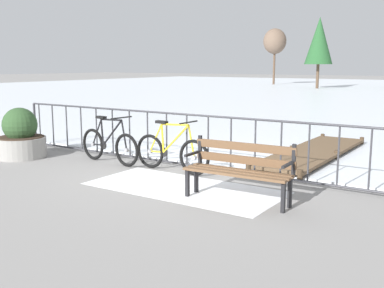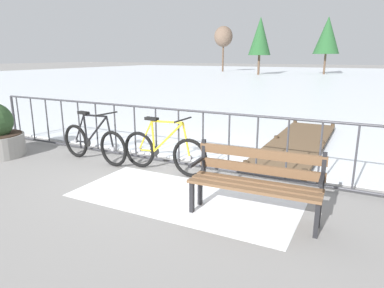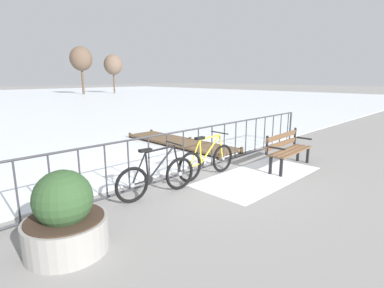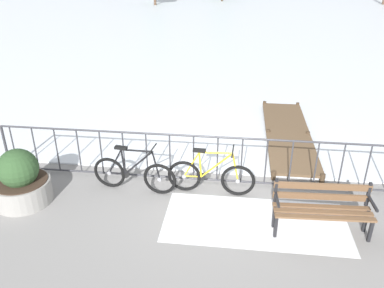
{
  "view_description": "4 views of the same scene",
  "coord_description": "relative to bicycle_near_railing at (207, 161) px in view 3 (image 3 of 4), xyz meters",
  "views": [
    {
      "loc": [
        4.87,
        -7.14,
        1.98
      ],
      "look_at": [
        0.47,
        -0.52,
        0.6
      ],
      "focal_mm": 42.92,
      "sensor_mm": 36.0,
      "label": 1
    },
    {
      "loc": [
        2.96,
        -5.19,
        1.97
      ],
      "look_at": [
        0.34,
        -0.15,
        0.5
      ],
      "focal_mm": 32.12,
      "sensor_mm": 36.0,
      "label": 2
    },
    {
      "loc": [
        -4.99,
        -4.73,
        2.2
      ],
      "look_at": [
        -0.03,
        0.18,
        0.66
      ],
      "focal_mm": 28.3,
      "sensor_mm": 36.0,
      "label": 3
    },
    {
      "loc": [
        0.33,
        -6.85,
        4.24
      ],
      "look_at": [
        -0.54,
        0.24,
        0.76
      ],
      "focal_mm": 36.36,
      "sensor_mm": 36.0,
      "label": 4
    }
  ],
  "objects": [
    {
      "name": "tree_east_mid",
      "position": [
        13.57,
        33.85,
        4.1
      ],
      "size": [
        2.78,
        2.78,
        6.03
      ],
      "color": "brown",
      "rests_on": "ground"
    },
    {
      "name": "planter_with_shrub",
      "position": [
        -3.5,
        -0.71,
        0.07
      ],
      "size": [
        1.05,
        1.05,
        1.08
      ],
      "color": "gray",
      "rests_on": "ground"
    },
    {
      "name": "bicycle_near_railing",
      "position": [
        0.0,
        0.0,
        0.0
      ],
      "size": [
        1.71,
        0.52,
        0.97
      ],
      "color": "black",
      "rests_on": "ground"
    },
    {
      "name": "tree_centre",
      "position": [
        17.73,
        33.16,
        3.48
      ],
      "size": [
        2.47,
        2.47,
        5.22
      ],
      "color": "brown",
      "rests_on": "ground"
    },
    {
      "name": "wooden_dock",
      "position": [
        1.77,
        2.8,
        -0.25
      ],
      "size": [
        1.1,
        4.38,
        0.2
      ],
      "color": "brown",
      "rests_on": "ground"
    },
    {
      "name": "snow_patch",
      "position": [
        0.86,
        -0.84,
        -0.36
      ],
      "size": [
        3.22,
        1.47,
        0.01
      ],
      "primitive_type": "cube",
      "color": "white",
      "rests_on": "ground"
    },
    {
      "name": "bicycle_second",
      "position": [
        -1.5,
        -0.09,
        0.0
      ],
      "size": [
        1.71,
        0.52,
        0.97
      ],
      "color": "black",
      "rests_on": "ground"
    },
    {
      "name": "park_bench",
      "position": [
        1.92,
        -0.93,
        0.14
      ],
      "size": [
        1.62,
        0.55,
        0.89
      ],
      "color": "brown",
      "rests_on": "ground"
    },
    {
      "name": "railing_fence",
      "position": [
        0.1,
        0.36,
        0.19
      ],
      "size": [
        9.06,
        0.06,
        1.07
      ],
      "color": "#38383D",
      "rests_on": "ground"
    },
    {
      "name": "ground_plane",
      "position": [
        0.1,
        0.36,
        -0.37
      ],
      "size": [
        160.0,
        160.0,
        0.0
      ],
      "primitive_type": "plane",
      "color": "gray"
    }
  ]
}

